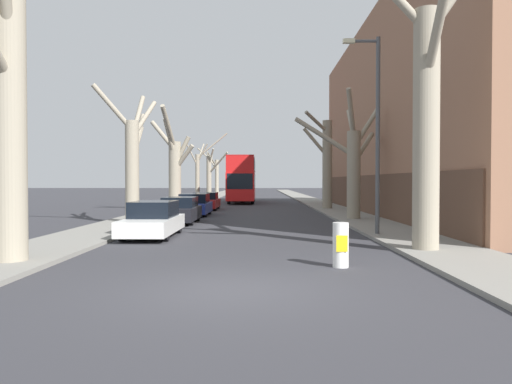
# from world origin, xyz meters

# --- Properties ---
(ground_plane) EXTENTS (300.00, 300.00, 0.00)m
(ground_plane) POSITION_xyz_m (0.00, 0.00, 0.00)
(ground_plane) COLOR #333338
(sidewalk_left) EXTENTS (2.72, 120.00, 0.12)m
(sidewalk_left) POSITION_xyz_m (-5.93, 50.00, 0.06)
(sidewalk_left) COLOR gray
(sidewalk_left) RESTS_ON ground
(sidewalk_right) EXTENTS (2.72, 120.00, 0.12)m
(sidewalk_right) POSITION_xyz_m (5.93, 50.00, 0.06)
(sidewalk_right) COLOR gray
(sidewalk_right) RESTS_ON ground
(building_facade_right) EXTENTS (10.08, 34.11, 12.39)m
(building_facade_right) POSITION_xyz_m (12.28, 22.08, 6.18)
(building_facade_right) COLOR #93664C
(building_facade_right) RESTS_ON ground
(street_tree_left_0) EXTENTS (2.02, 4.70, 7.72)m
(street_tree_left_0) POSITION_xyz_m (-5.70, 2.68, 4.01)
(street_tree_left_0) COLOR gray
(street_tree_left_0) RESTS_ON ground
(street_tree_left_1) EXTENTS (2.34, 3.92, 6.68)m
(street_tree_left_1) POSITION_xyz_m (-5.64, 14.69, 3.13)
(street_tree_left_1) COLOR gray
(street_tree_left_1) RESTS_ON ground
(street_tree_left_2) EXTENTS (3.39, 3.51, 7.17)m
(street_tree_left_2) POSITION_xyz_m (-5.51, 25.68, 3.10)
(street_tree_left_2) COLOR gray
(street_tree_left_2) RESTS_ON ground
(street_tree_left_3) EXTENTS (4.02, 3.63, 6.75)m
(street_tree_left_3) POSITION_xyz_m (-5.31, 38.08, 2.97)
(street_tree_left_3) COLOR gray
(street_tree_left_3) RESTS_ON ground
(street_tree_left_4) EXTENTS (2.69, 3.99, 5.92)m
(street_tree_left_4) POSITION_xyz_m (-5.34, 49.00, 2.87)
(street_tree_left_4) COLOR gray
(street_tree_left_4) RESTS_ON ground
(street_tree_left_5) EXTENTS (2.90, 3.27, 6.76)m
(street_tree_left_5) POSITION_xyz_m (-5.71, 60.77, 3.10)
(street_tree_left_5) COLOR gray
(street_tree_left_5) RESTS_ON ground
(street_tree_right_0) EXTENTS (4.16, 2.82, 9.50)m
(street_tree_right_0) POSITION_xyz_m (5.40, 4.91, 4.07)
(street_tree_right_0) COLOR gray
(street_tree_right_0) RESTS_ON ground
(street_tree_right_1) EXTENTS (4.58, 3.86, 6.85)m
(street_tree_right_1) POSITION_xyz_m (5.49, 17.10, 3.05)
(street_tree_right_1) COLOR gray
(street_tree_right_1) RESTS_ON ground
(street_tree_right_2) EXTENTS (2.64, 2.35, 7.15)m
(street_tree_right_2) POSITION_xyz_m (5.39, 27.32, 3.68)
(street_tree_right_2) COLOR gray
(street_tree_right_2) RESTS_ON ground
(double_decker_bus) EXTENTS (2.55, 10.52, 4.45)m
(double_decker_bus) POSITION_xyz_m (-1.21, 39.42, 2.52)
(double_decker_bus) COLOR red
(double_decker_bus) RESTS_ON ground
(parked_car_0) EXTENTS (1.73, 4.58, 1.34)m
(parked_car_0) POSITION_xyz_m (-3.48, 9.21, 0.63)
(parked_car_0) COLOR silver
(parked_car_0) RESTS_ON ground
(parked_car_1) EXTENTS (1.75, 4.34, 1.30)m
(parked_car_1) POSITION_xyz_m (-3.48, 15.39, 0.63)
(parked_car_1) COLOR black
(parked_car_1) RESTS_ON ground
(parked_car_2) EXTENTS (1.85, 4.45, 1.33)m
(parked_car_2) POSITION_xyz_m (-3.48, 21.00, 0.64)
(parked_car_2) COLOR navy
(parked_car_2) RESTS_ON ground
(parked_car_3) EXTENTS (1.88, 4.49, 1.28)m
(parked_car_3) POSITION_xyz_m (-3.48, 27.38, 0.62)
(parked_car_3) COLOR maroon
(parked_car_3) RESTS_ON ground
(lamp_post) EXTENTS (1.40, 0.20, 7.49)m
(lamp_post) POSITION_xyz_m (4.87, 9.21, 4.20)
(lamp_post) COLOR #4C4F54
(lamp_post) RESTS_ON ground
(traffic_bollard) EXTENTS (0.39, 0.40, 1.09)m
(traffic_bollard) POSITION_xyz_m (2.52, 2.55, 0.55)
(traffic_bollard) COLOR white
(traffic_bollard) RESTS_ON ground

